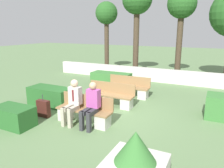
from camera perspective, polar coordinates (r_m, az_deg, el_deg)
name	(u,v)px	position (r m, az deg, el deg)	size (l,w,h in m)	color
ground_plane	(108,113)	(7.63, -1.16, -7.46)	(60.00, 60.00, 0.00)	#607F51
perimeter_wall	(151,75)	(12.25, 10.21, 2.41)	(11.95, 0.30, 0.72)	beige
bench_front	(84,113)	(6.77, -7.24, -7.49)	(1.79, 0.48, 0.85)	#937047
bench_left_side	(128,89)	(9.36, 4.16, -1.26)	(1.86, 0.49, 0.85)	#937047
bench_right_side	(110,97)	(8.22, -0.57, -3.41)	(1.87, 0.48, 0.85)	#937047
person_seated_man	(73,100)	(6.69, -10.16, -4.02)	(0.38, 0.63, 1.35)	#B2A893
person_seated_woman	(91,103)	(6.35, -5.43, -4.96)	(0.38, 0.63, 1.34)	#333338
hedge_block_near_left	(14,116)	(7.15, -24.30, -7.72)	(1.20, 0.70, 0.60)	#286028
hedge_block_near_right	(111,80)	(10.62, -0.26, 0.94)	(1.92, 0.75, 0.76)	#3D7A38
hedge_block_mid_right	(50,96)	(8.60, -15.83, -3.07)	(1.66, 0.76, 0.68)	#286028
suitcase	(43,109)	(7.53, -17.47, -6.13)	(0.44, 0.18, 0.76)	#471E19
tree_leftmost	(107,16)	(14.76, -1.45, 17.29)	(1.43, 1.43, 4.53)	#473828
tree_center_left	(137,2)	(13.60, 6.56, 20.41)	(1.76, 1.76, 5.38)	#473828
tree_center_right	(182,8)	(13.43, 17.76, 18.48)	(1.62, 1.62, 4.99)	#473828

